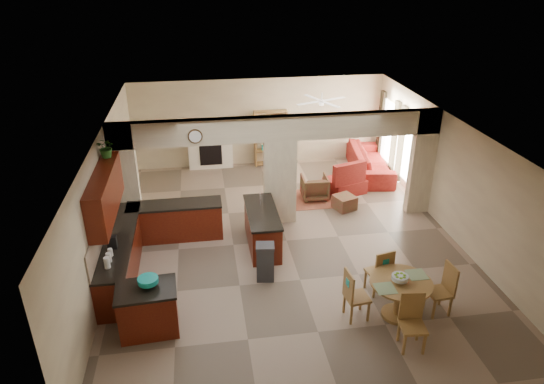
{
  "coord_description": "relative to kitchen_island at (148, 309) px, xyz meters",
  "views": [
    {
      "loc": [
        -1.86,
        -9.81,
        6.11
      ],
      "look_at": [
        -0.31,
        0.3,
        1.18
      ],
      "focal_mm": 32.0,
      "sensor_mm": 36.0,
      "label": 1
    }
  ],
  "objects": [
    {
      "name": "floor",
      "position": [
        3.0,
        2.67,
        -0.46
      ],
      "size": [
        10.0,
        10.0,
        0.0
      ],
      "primitive_type": "plane",
      "color": "#88725E",
      "rests_on": "ground"
    },
    {
      "name": "ceiling",
      "position": [
        3.0,
        2.67,
        2.34
      ],
      "size": [
        10.0,
        10.0,
        0.0
      ],
      "primitive_type": "plane",
      "rotation": [
        3.14,
        0.0,
        0.0
      ],
      "color": "white",
      "rests_on": "wall_back"
    },
    {
      "name": "wall_back",
      "position": [
        3.0,
        7.67,
        0.94
      ],
      "size": [
        8.0,
        0.0,
        8.0
      ],
      "primitive_type": "plane",
      "rotation": [
        1.57,
        0.0,
        0.0
      ],
      "color": "beige",
      "rests_on": "floor"
    },
    {
      "name": "wall_front",
      "position": [
        3.0,
        -2.33,
        0.94
      ],
      "size": [
        8.0,
        0.0,
        8.0
      ],
      "primitive_type": "plane",
      "rotation": [
        -1.57,
        0.0,
        0.0
      ],
      "color": "beige",
      "rests_on": "floor"
    },
    {
      "name": "wall_left",
      "position": [
        -1.0,
        2.67,
        0.94
      ],
      "size": [
        0.0,
        10.0,
        10.0
      ],
      "primitive_type": "plane",
      "rotation": [
        1.57,
        0.0,
        1.57
      ],
      "color": "beige",
      "rests_on": "floor"
    },
    {
      "name": "wall_right",
      "position": [
        7.0,
        2.67,
        0.94
      ],
      "size": [
        0.0,
        10.0,
        10.0
      ],
      "primitive_type": "plane",
      "rotation": [
        1.57,
        0.0,
        -1.57
      ],
      "color": "beige",
      "rests_on": "floor"
    },
    {
      "name": "partition_left_pier",
      "position": [
        -0.7,
        3.67,
        0.94
      ],
      "size": [
        0.6,
        0.25,
        2.8
      ],
      "primitive_type": "cube",
      "color": "beige",
      "rests_on": "floor"
    },
    {
      "name": "partition_center_pier",
      "position": [
        3.0,
        3.67,
        0.64
      ],
      "size": [
        0.8,
        0.25,
        2.2
      ],
      "primitive_type": "cube",
      "color": "beige",
      "rests_on": "floor"
    },
    {
      "name": "partition_right_pier",
      "position": [
        6.7,
        3.67,
        0.94
      ],
      "size": [
        0.6,
        0.25,
        2.8
      ],
      "primitive_type": "cube",
      "color": "beige",
      "rests_on": "floor"
    },
    {
      "name": "partition_header",
      "position": [
        3.0,
        3.67,
        2.04
      ],
      "size": [
        8.0,
        0.25,
        0.6
      ],
      "primitive_type": "cube",
      "color": "beige",
      "rests_on": "partition_center_pier"
    },
    {
      "name": "kitchen_counter",
      "position": [
        -0.26,
        2.42,
        0.0
      ],
      "size": [
        2.52,
        3.29,
        1.48
      ],
      "color": "#450A08",
      "rests_on": "floor"
    },
    {
      "name": "upper_cabinets",
      "position": [
        -0.82,
        1.87,
        1.46
      ],
      "size": [
        0.35,
        2.4,
        0.9
      ],
      "primitive_type": "cube",
      "color": "#450A08",
      "rests_on": "wall_left"
    },
    {
      "name": "peninsula",
      "position": [
        2.4,
        2.56,
        -0.01
      ],
      "size": [
        0.7,
        1.85,
        0.91
      ],
      "color": "#450A08",
      "rests_on": "floor"
    },
    {
      "name": "wall_clock",
      "position": [
        1.0,
        3.52,
        1.99
      ],
      "size": [
        0.34,
        0.03,
        0.34
      ],
      "primitive_type": "cylinder",
      "rotation": [
        1.57,
        0.0,
        0.0
      ],
      "color": "#4A3218",
      "rests_on": "partition_header"
    },
    {
      "name": "rug",
      "position": [
        4.2,
        4.77,
        -0.46
      ],
      "size": [
        1.6,
        1.3,
        0.01
      ],
      "primitive_type": "cube",
      "color": "#9C5239",
      "rests_on": "floor"
    },
    {
      "name": "fireplace",
      "position": [
        1.4,
        7.51,
        0.15
      ],
      "size": [
        1.6,
        0.35,
        1.2
      ],
      "color": "white",
      "rests_on": "floor"
    },
    {
      "name": "shelving_unit",
      "position": [
        3.35,
        7.49,
        0.44
      ],
      "size": [
        1.0,
        0.32,
        1.8
      ],
      "primitive_type": "cube",
      "color": "olive",
      "rests_on": "floor"
    },
    {
      "name": "window_a",
      "position": [
        6.97,
        4.97,
        0.74
      ],
      "size": [
        0.02,
        0.9,
        1.9
      ],
      "primitive_type": "cube",
      "color": "white",
      "rests_on": "wall_right"
    },
    {
      "name": "window_b",
      "position": [
        6.97,
        6.67,
        0.74
      ],
      "size": [
        0.02,
        0.9,
        1.9
      ],
      "primitive_type": "cube",
      "color": "white",
      "rests_on": "wall_right"
    },
    {
      "name": "glazed_door",
      "position": [
        6.97,
        5.82,
        0.59
      ],
      "size": [
        0.02,
        0.7,
        2.1
      ],
      "primitive_type": "cube",
      "color": "white",
      "rests_on": "wall_right"
    },
    {
      "name": "drape_a_left",
      "position": [
        6.93,
        4.37,
        0.74
      ],
      "size": [
        0.1,
        0.28,
        2.3
      ],
      "primitive_type": "cube",
      "color": "#391917",
      "rests_on": "wall_right"
    },
    {
      "name": "drape_a_right",
      "position": [
        6.93,
        5.57,
        0.74
      ],
      "size": [
        0.1,
        0.28,
        2.3
      ],
      "primitive_type": "cube",
      "color": "#391917",
      "rests_on": "wall_right"
    },
    {
      "name": "drape_b_left",
      "position": [
        6.93,
        6.07,
        0.74
      ],
      "size": [
        0.1,
        0.28,
        2.3
      ],
      "primitive_type": "cube",
      "color": "#391917",
      "rests_on": "wall_right"
    },
    {
      "name": "drape_b_right",
      "position": [
        6.93,
        7.27,
        0.74
      ],
      "size": [
        0.1,
        0.28,
        2.3
      ],
      "primitive_type": "cube",
      "color": "#391917",
      "rests_on": "wall_right"
    },
    {
      "name": "ceiling_fan",
      "position": [
        4.5,
        5.67,
        2.1
      ],
      "size": [
        1.0,
        1.0,
        0.1
      ],
      "primitive_type": "cylinder",
      "color": "white",
      "rests_on": "ceiling"
    },
    {
      "name": "kitchen_island",
      "position": [
        0.0,
        0.0,
        0.0
      ],
      "size": [
        1.11,
        0.82,
        0.92
      ],
      "rotation": [
        0.0,
        0.0,
        0.06
      ],
      "color": "#450A08",
      "rests_on": "floor"
    },
    {
      "name": "teal_bowl",
      "position": [
        0.05,
        0.07,
        0.54
      ],
      "size": [
        0.36,
        0.36,
        0.17
      ],
      "primitive_type": "cylinder",
      "color": "teal",
      "rests_on": "kitchen_island"
    },
    {
      "name": "trash_can",
      "position": [
        2.29,
        1.24,
        -0.08
      ],
      "size": [
        0.4,
        0.35,
        0.77
      ],
      "primitive_type": "cube",
      "rotation": [
        0.0,
        0.0,
        -0.13
      ],
      "color": "#2F2F31",
      "rests_on": "floor"
    },
    {
      "name": "dining_table",
      "position": [
        4.58,
        -0.31,
        0.06
      ],
      "size": [
        1.15,
        1.15,
        0.79
      ],
      "color": "olive",
      "rests_on": "floor"
    },
    {
      "name": "fruit_bowl",
      "position": [
        4.54,
        -0.32,
        0.41
      ],
      "size": [
        0.3,
        0.3,
        0.16
      ],
      "primitive_type": "cylinder",
      "color": "#6FAB24",
      "rests_on": "dining_table"
    },
    {
      "name": "sofa",
      "position": [
        6.3,
        6.28,
        -0.06
      ],
      "size": [
        2.86,
        1.45,
        0.8
      ],
      "primitive_type": "imported",
      "rotation": [
        0.0,
        0.0,
        1.43
      ],
      "color": "maroon",
      "rests_on": "floor"
    },
    {
      "name": "chaise",
      "position": [
        5.16,
        5.09,
        -0.26
      ],
      "size": [
        1.23,
        1.11,
        0.41
      ],
      "primitive_type": "cube",
      "rotation": [
        0.0,
        0.0,
        0.32
      ],
      "color": "maroon",
      "rests_on": "floor"
    },
    {
      "name": "armchair",
      "position": [
        4.19,
        4.83,
        -0.13
      ],
      "size": [
        0.74,
        0.76,
        0.67
      ],
      "primitive_type": "imported",
      "rotation": [
        0.0,
        0.0,
        3.1
      ],
      "color": "maroon",
      "rests_on": "floor"
    },
    {
      "name": "ottoman",
      "position": [
        4.84,
        4.07,
        -0.27
      ],
      "size": [
        0.66,
        0.66,
        0.37
      ],
      "primitive_type": "cube",
      "rotation": [
        0.0,
        0.0,
        0.36
      ],
      "color": "maroon",
      "rests_on": "floor"
    },
    {
      "name": "plant",
      "position": [
        -0.82,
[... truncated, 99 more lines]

